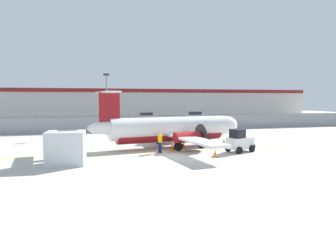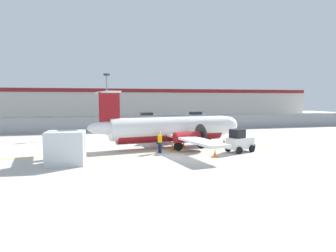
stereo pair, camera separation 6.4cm
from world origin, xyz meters
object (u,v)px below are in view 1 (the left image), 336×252
object	(u,v)px
parked_car_0	(44,122)
parked_car_3	(195,116)
baggage_tug	(240,141)
cargo_container	(66,148)
traffic_cone_near_left	(215,153)
traffic_cone_far_left	(224,141)
traffic_cone_far_right	(172,147)
parked_car_1	(106,118)
parked_car_2	(146,117)
apron_light_pole	(107,99)
commuter_airplane	(173,129)
traffic_cone_near_right	(183,144)
ground_crew_worker	(160,141)

from	to	relation	value
parked_car_0	parked_car_3	world-z (taller)	same
baggage_tug	parked_car_0	world-z (taller)	baggage_tug
cargo_container	traffic_cone_near_left	xyz separation A→B (m)	(10.49, -0.26, -0.79)
parked_car_0	traffic_cone_far_left	bearing A→B (deg)	-44.32
traffic_cone_far_right	parked_car_0	xyz separation A→B (m)	(-13.28, 22.97, 0.58)
parked_car_1	parked_car_2	world-z (taller)	same
parked_car_1	apron_light_pole	size ratio (longest dim) A/B	0.59
commuter_airplane	parked_car_1	size ratio (longest dim) A/B	3.74
traffic_cone_near_right	traffic_cone_far_left	xyz separation A→B (m)	(4.24, 0.72, 0.00)
baggage_tug	traffic_cone_far_right	xyz separation A→B (m)	(-5.12, 2.11, -0.54)
parked_car_0	parked_car_1	xyz separation A→B (m)	(9.27, 5.96, 0.00)
parked_car_3	apron_light_pole	world-z (taller)	apron_light_pole
parked_car_3	commuter_airplane	bearing A→B (deg)	62.46
baggage_tug	parked_car_2	world-z (taller)	baggage_tug
ground_crew_worker	parked_car_3	distance (m)	37.05
traffic_cone_near_left	parked_car_2	distance (m)	36.26
cargo_container	traffic_cone_near_left	distance (m)	10.52
traffic_cone_near_right	apron_light_pole	distance (m)	13.27
traffic_cone_near_right	parked_car_3	xyz separation A→B (m)	(12.43, 31.87, 0.58)
ground_crew_worker	parked_car_0	xyz separation A→B (m)	(-12.01, 23.88, -0.06)
parked_car_1	traffic_cone_far_left	bearing A→B (deg)	-67.16
traffic_cone_far_right	commuter_airplane	bearing A→B (deg)	71.61
traffic_cone_far_right	baggage_tug	bearing A→B (deg)	-22.43
traffic_cone_near_left	parked_car_2	size ratio (longest dim) A/B	0.15
traffic_cone_near_right	parked_car_0	world-z (taller)	parked_car_0
ground_crew_worker	parked_car_3	world-z (taller)	same
traffic_cone_far_left	apron_light_pole	bearing A→B (deg)	134.60
parked_car_2	parked_car_3	size ratio (longest dim) A/B	0.99
cargo_container	traffic_cone_far_left	size ratio (longest dim) A/B	3.97
parked_car_1	parked_car_2	size ratio (longest dim) A/B	1.00
traffic_cone_far_left	parked_car_2	size ratio (longest dim) A/B	0.15
parked_car_1	traffic_cone_near_left	bearing A→B (deg)	-75.73
ground_crew_worker	commuter_airplane	bearing A→B (deg)	-144.97
traffic_cone_far_left	traffic_cone_far_right	world-z (taller)	same
baggage_tug	cargo_container	distance (m)	13.41
ground_crew_worker	cargo_container	bearing A→B (deg)	-0.06
apron_light_pole	parked_car_0	bearing A→B (deg)	128.61
parked_car_2	ground_crew_worker	bearing A→B (deg)	78.99
traffic_cone_far_left	apron_light_pole	xyz separation A→B (m)	(-10.27, 10.41, 3.99)
ground_crew_worker	cargo_container	xyz separation A→B (m)	(-6.94, -2.55, 0.15)
traffic_cone_far_right	parked_car_0	bearing A→B (deg)	120.04
parked_car_2	parked_car_3	bearing A→B (deg)	179.91
traffic_cone_near_left	baggage_tug	bearing A→B (deg)	29.31
parked_car_2	apron_light_pole	world-z (taller)	apron_light_pole
traffic_cone_far_left	parked_car_1	world-z (taller)	parked_car_1
ground_crew_worker	parked_car_3	size ratio (longest dim) A/B	0.39
ground_crew_worker	cargo_container	size ratio (longest dim) A/B	0.67
cargo_container	traffic_cone_near_right	world-z (taller)	cargo_container
traffic_cone_near_left	parked_car_0	world-z (taller)	parked_car_0
traffic_cone_near_right	apron_light_pole	size ratio (longest dim) A/B	0.09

